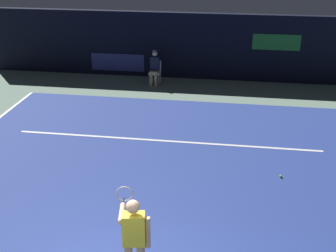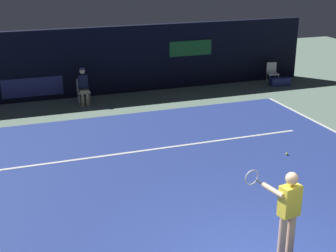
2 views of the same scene
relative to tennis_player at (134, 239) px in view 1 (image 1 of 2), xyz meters
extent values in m
plane|color=slate|center=(-0.40, 3.90, -0.99)|extent=(33.38, 33.38, 0.00)
cube|color=navy|center=(-0.40, 3.90, -0.98)|extent=(11.15, 10.30, 0.01)
cube|color=white|center=(-0.40, 5.71, -0.97)|extent=(8.70, 0.10, 0.01)
cube|color=black|center=(-0.40, 11.84, 0.31)|extent=(16.67, 0.30, 2.60)
cube|color=navy|center=(-3.31, 11.68, -0.44)|extent=(2.20, 0.04, 0.70)
cube|color=#1E6B2D|center=(2.94, 11.68, 0.61)|extent=(1.80, 0.04, 0.60)
cube|color=yellow|center=(0.01, -0.03, 0.21)|extent=(0.39, 0.28, 0.56)
sphere|color=#DBAD89|center=(0.01, -0.03, 0.63)|extent=(0.22, 0.22, 0.22)
cylinder|color=#DBAD89|center=(-0.23, 0.16, 0.36)|extent=(0.17, 0.51, 0.09)
cylinder|color=#DBAD89|center=(0.22, 0.03, 0.13)|extent=(0.09, 0.09, 0.56)
cylinder|color=black|center=(-0.28, 0.45, 0.36)|extent=(0.08, 0.30, 0.03)
torus|color=#B2B2B7|center=(-0.32, 0.73, 0.36)|extent=(0.30, 0.07, 0.30)
cube|color=white|center=(-1.61, 10.75, -0.53)|extent=(0.45, 0.41, 0.04)
cube|color=white|center=(-1.60, 10.95, -0.30)|extent=(0.42, 0.04, 0.42)
cylinder|color=#B2B2B7|center=(-1.80, 10.58, -0.76)|extent=(0.03, 0.03, 0.46)
cylinder|color=#B2B2B7|center=(-1.43, 10.58, -0.76)|extent=(0.03, 0.03, 0.46)
cylinder|color=#B2B2B7|center=(-1.79, 10.92, -0.76)|extent=(0.03, 0.03, 0.46)
cylinder|color=#B2B2B7|center=(-1.42, 10.92, -0.76)|extent=(0.03, 0.03, 0.46)
cube|color=tan|center=(-1.61, 10.67, -0.49)|extent=(0.33, 0.41, 0.14)
cylinder|color=tan|center=(-1.70, 10.49, -0.76)|extent=(0.11, 0.11, 0.46)
cylinder|color=tan|center=(-1.52, 10.49, -0.76)|extent=(0.11, 0.11, 0.46)
cube|color=#141933|center=(-1.61, 10.79, -0.16)|extent=(0.34, 0.23, 0.52)
sphere|color=beige|center=(-1.61, 10.79, 0.22)|extent=(0.20, 0.20, 0.20)
cylinder|color=#141933|center=(-1.61, 10.79, 0.31)|extent=(0.19, 0.19, 0.04)
sphere|color=#CCE033|center=(2.70, 4.10, -0.94)|extent=(0.07, 0.07, 0.07)
camera|label=1|loc=(1.44, -5.79, 4.58)|focal=48.43mm
camera|label=2|loc=(-4.46, -6.31, 4.21)|focal=52.06mm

